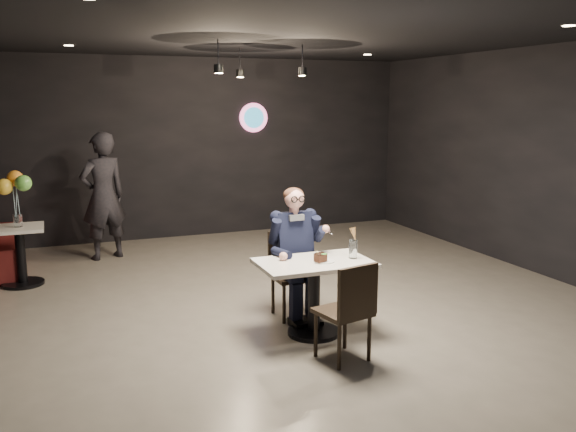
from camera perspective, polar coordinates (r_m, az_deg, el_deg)
name	(u,v)px	position (r m, az deg, el deg)	size (l,w,h in m)	color
floor	(314,318)	(6.62, 2.48, -9.50)	(9.00, 9.00, 0.00)	slate
wall_sign	(253,118)	(10.68, -3.25, 9.18)	(0.50, 0.06, 0.50)	pink
pendant_lights	(253,54)	(8.10, -3.26, 14.90)	(1.40, 1.20, 0.36)	black
main_table	(314,298)	(6.07, 2.44, -7.66)	(1.10, 0.70, 0.75)	silver
chair_far	(293,275)	(6.53, 0.49, -5.54)	(0.42, 0.46, 0.92)	black
chair_near	(343,310)	(5.50, 5.14, -8.75)	(0.42, 0.46, 0.92)	black
seated_man	(293,251)	(6.46, 0.50, -3.32)	(0.60, 0.80, 1.44)	black
dessert_plate	(324,261)	(5.95, 3.41, -4.23)	(0.20, 0.20, 0.01)	white
cake_slice	(320,258)	(5.90, 3.06, -3.93)	(0.10, 0.08, 0.07)	black
mint_leaf	(324,254)	(5.87, 3.38, -3.56)	(0.06, 0.04, 0.01)	green
sundae_glass	(353,249)	(6.08, 6.10, -3.11)	(0.08, 0.08, 0.18)	silver
wafer_cone	(354,234)	(6.02, 6.19, -1.73)	(0.07, 0.07, 0.13)	#B37E49
side_table	(21,257)	(8.35, -23.71, -3.51)	(0.59, 0.59, 0.73)	silver
balloon_vase	(18,220)	(8.25, -23.95, -0.38)	(0.11, 0.11, 0.16)	silver
balloon_bunch	(15,191)	(8.20, -24.15, 2.14)	(0.36, 0.36, 0.60)	yellow
passerby	(103,196)	(9.23, -16.91, 1.79)	(0.68, 0.44, 1.85)	black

